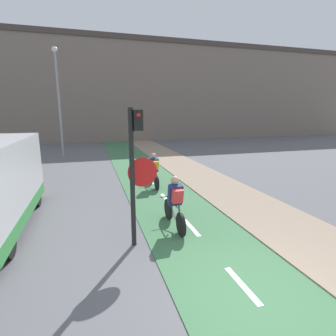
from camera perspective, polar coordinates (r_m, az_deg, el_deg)
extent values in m
plane|color=#5B5B60|center=(5.02, 19.23, -26.38)|extent=(120.00, 120.00, 0.00)
cube|color=#3D7047|center=(5.01, 19.23, -26.29)|extent=(2.61, 60.00, 0.02)
cube|color=white|center=(5.33, 15.86, -23.29)|extent=(0.12, 1.10, 0.00)
cube|color=white|center=(7.26, 5.08, -12.73)|extent=(0.12, 1.10, 0.00)
cube|color=white|center=(9.46, -0.51, -6.63)|extent=(0.12, 1.10, 0.00)
cube|color=white|center=(11.78, -3.87, -2.84)|extent=(0.12, 1.10, 0.00)
cube|color=white|center=(14.16, -6.10, -0.31)|extent=(0.12, 1.10, 0.00)
cube|color=white|center=(16.57, -7.69, 1.49)|extent=(0.12, 1.10, 0.00)
cube|color=slate|center=(30.07, -12.24, 15.54)|extent=(60.00, 5.00, 9.91)
cube|color=#473D38|center=(30.84, -12.72, 25.23)|extent=(60.00, 5.20, 0.50)
cylinder|color=black|center=(5.90, -7.78, -2.57)|extent=(0.11, 0.11, 3.16)
cube|color=black|center=(5.74, -6.60, 10.30)|extent=(0.20, 0.20, 0.44)
sphere|color=red|center=(5.63, -6.43, 11.39)|extent=(0.09, 0.09, 0.09)
cone|color=red|center=(5.90, -5.56, -0.94)|extent=(0.67, 0.01, 0.67)
cone|color=silver|center=(5.90, -5.57, -0.93)|extent=(0.60, 0.02, 0.60)
cylinder|color=gray|center=(19.08, -22.57, 12.27)|extent=(0.14, 0.14, 6.79)
sphere|color=silver|center=(19.46, -23.48, 22.60)|extent=(0.36, 0.36, 0.36)
cylinder|color=black|center=(6.71, 2.83, -12.23)|extent=(0.07, 0.60, 0.60)
cylinder|color=black|center=(7.69, 0.04, -8.93)|extent=(0.07, 0.60, 0.60)
cylinder|color=slate|center=(7.33, 0.82, -8.72)|extent=(0.04, 0.71, 0.38)
cylinder|color=slate|center=(6.86, 2.14, -10.08)|extent=(0.04, 0.37, 0.40)
cylinder|color=slate|center=(7.11, 1.25, -7.77)|extent=(0.04, 1.04, 0.07)
cylinder|color=slate|center=(6.90, 2.23, -11.59)|extent=(0.04, 0.43, 0.05)
cylinder|color=black|center=(7.56, 0.04, -6.24)|extent=(0.46, 0.03, 0.03)
cube|color=navy|center=(6.90, 1.57, -5.81)|extent=(0.36, 0.31, 0.59)
sphere|color=tan|center=(6.83, 1.49, -2.68)|extent=(0.22, 0.22, 0.22)
cylinder|color=#232328|center=(6.98, 0.85, -9.23)|extent=(0.04, 0.07, 0.38)
cylinder|color=#232328|center=(7.04, 2.43, -9.06)|extent=(0.04, 0.07, 0.38)
cube|color=red|center=(6.73, 2.05, -6.10)|extent=(0.28, 0.23, 0.39)
cylinder|color=black|center=(10.43, -2.47, -3.24)|extent=(0.07, 0.59, 0.59)
cylinder|color=black|center=(11.45, -3.78, -1.87)|extent=(0.07, 0.59, 0.59)
cylinder|color=maroon|center=(11.09, -3.41, -1.49)|extent=(0.04, 0.68, 0.37)
cylinder|color=maroon|center=(10.62, -2.80, -2.02)|extent=(0.04, 0.35, 0.39)
cylinder|color=maroon|center=(10.89, -3.23, -0.74)|extent=(0.04, 0.99, 0.07)
cylinder|color=maroon|center=(10.63, -2.74, -3.00)|extent=(0.04, 0.41, 0.05)
cylinder|color=black|center=(11.36, -3.81, -0.03)|extent=(0.46, 0.03, 0.03)
cube|color=navy|center=(10.72, -3.10, 0.66)|extent=(0.36, 0.31, 0.59)
sphere|color=tan|center=(10.69, -3.18, 2.69)|extent=(0.22, 0.22, 0.22)
cylinder|color=#232328|center=(10.75, -3.55, -1.57)|extent=(0.04, 0.07, 0.37)
cylinder|color=#232328|center=(10.80, -2.52, -1.50)|extent=(0.04, 0.07, 0.37)
cube|color=orange|center=(10.54, -2.88, 0.58)|extent=(0.28, 0.23, 0.39)
cube|color=black|center=(10.46, -31.57, 2.68)|extent=(1.84, 0.04, 0.70)
cylinder|color=black|center=(9.70, -26.72, -5.44)|extent=(0.18, 0.70, 0.70)
cylinder|color=black|center=(6.71, -31.56, -13.69)|extent=(0.18, 0.70, 0.70)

